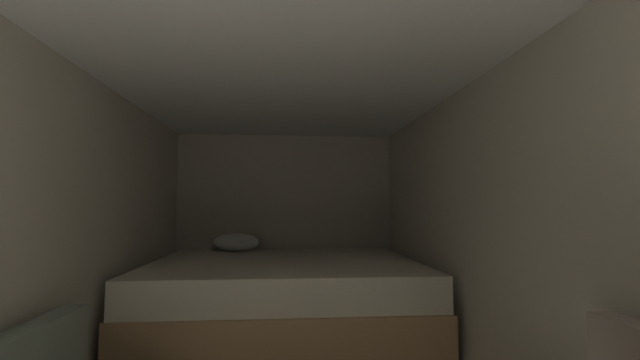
% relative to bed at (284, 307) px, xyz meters
% --- Properties ---
extents(wall_back, '(2.45, 0.05, 2.06)m').
position_rel_bed_xyz_m(wall_back, '(0.00, 1.04, 0.62)').
color(wall_back, beige).
rests_on(wall_back, ground).
extents(wall_left, '(0.05, 4.87, 2.06)m').
position_rel_bed_xyz_m(wall_left, '(-1.20, -1.42, 0.62)').
color(wall_left, beige).
rests_on(wall_left, ground).
extents(wall_right, '(0.05, 4.87, 2.06)m').
position_rel_bed_xyz_m(wall_right, '(1.21, -1.42, 0.62)').
color(wall_right, beige).
rests_on(wall_right, ground).
extents(ceiling_slab, '(2.45, 4.87, 0.05)m').
position_rel_bed_xyz_m(ceiling_slab, '(0.00, -1.42, 1.68)').
color(ceiling_slab, white).
rests_on(ceiling_slab, wall_left).
extents(bed, '(2.23, 1.94, 0.99)m').
position_rel_bed_xyz_m(bed, '(0.00, 0.00, 0.00)').
color(bed, tan).
rests_on(bed, ground).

